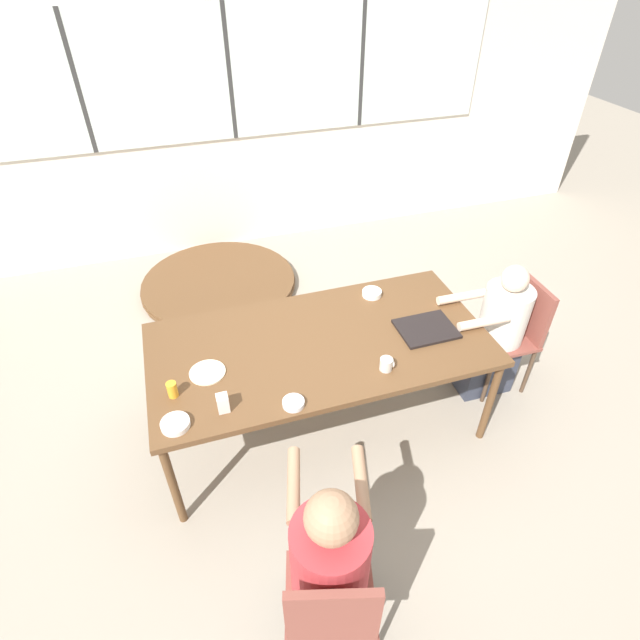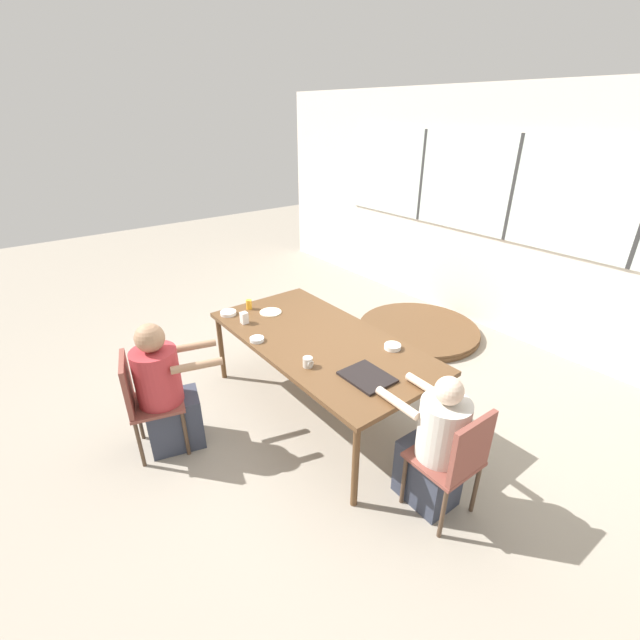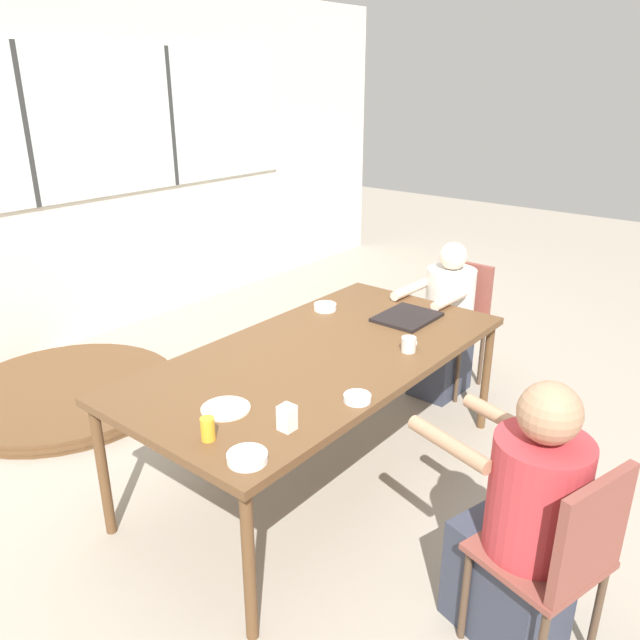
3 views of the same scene
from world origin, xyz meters
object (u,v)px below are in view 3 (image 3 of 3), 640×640
object	(u,v)px
bowl_fruit	(325,307)
folded_table_stack	(67,393)
person_man_blue_shirt	(522,530)
milk_carton_small	(287,418)
bowl_white_shallow	(357,398)
bowl_cereal	(247,457)
juice_glass	(208,429)
chair_for_man_blue_shirt	(563,552)
coffee_mug	(409,344)
chair_for_woman_green_shirt	(458,314)
person_woman_green_shirt	(445,328)

from	to	relation	value
bowl_fruit	folded_table_stack	distance (m)	1.92
person_man_blue_shirt	milk_carton_small	bearing A→B (deg)	125.09
bowl_white_shallow	bowl_cereal	world-z (taller)	bowl_cereal
milk_carton_small	bowl_white_shallow	world-z (taller)	milk_carton_small
bowl_fruit	milk_carton_small	bearing A→B (deg)	-147.64
juice_glass	bowl_cereal	xyz separation A→B (m)	(-0.01, -0.23, -0.03)
chair_for_man_blue_shirt	coffee_mug	size ratio (longest dim) A/B	10.60
chair_for_woman_green_shirt	milk_carton_small	world-z (taller)	chair_for_woman_green_shirt
milk_carton_small	bowl_cereal	xyz separation A→B (m)	(-0.26, -0.03, -0.04)
juice_glass	bowl_white_shallow	bearing A→B (deg)	-23.66
chair_for_woman_green_shirt	person_woman_green_shirt	distance (m)	0.18
chair_for_man_blue_shirt	bowl_white_shallow	world-z (taller)	chair_for_man_blue_shirt
person_woman_green_shirt	juice_glass	xyz separation A→B (m)	(-2.23, -0.15, 0.32)
bowl_white_shallow	person_man_blue_shirt	bearing A→B (deg)	-94.31
juice_glass	chair_for_woman_green_shirt	bearing A→B (deg)	3.44
bowl_cereal	bowl_fruit	world-z (taller)	bowl_fruit
chair_for_woman_green_shirt	milk_carton_small	xyz separation A→B (m)	(-2.15, -0.33, 0.27)
bowl_white_shallow	folded_table_stack	world-z (taller)	bowl_white_shallow
bowl_fruit	person_woman_green_shirt	bearing A→B (deg)	-26.71
chair_for_woman_green_shirt	bowl_fruit	bearing A→B (deg)	68.69
bowl_white_shallow	bowl_cereal	bearing A→B (deg)	175.73
milk_carton_small	folded_table_stack	world-z (taller)	milk_carton_small
person_woman_green_shirt	milk_carton_small	bearing A→B (deg)	101.19
chair_for_woman_green_shirt	bowl_cereal	bearing A→B (deg)	100.18
bowl_white_shallow	bowl_fruit	distance (m)	1.15
bowl_white_shallow	juice_glass	bearing A→B (deg)	156.34
coffee_mug	milk_carton_small	bearing A→B (deg)	-178.61
person_woman_green_shirt	bowl_fruit	xyz separation A→B (m)	(-0.80, 0.40, 0.29)
bowl_cereal	person_woman_green_shirt	bearing A→B (deg)	9.49
coffee_mug	milk_carton_small	xyz separation A→B (m)	(-0.97, -0.02, 0.01)
juice_glass	person_man_blue_shirt	bearing A→B (deg)	-62.52
milk_carton_small	person_man_blue_shirt	bearing A→B (deg)	-70.82
chair_for_woman_green_shirt	juice_glass	bearing A→B (deg)	94.90
chair_for_man_blue_shirt	person_man_blue_shirt	bearing A→B (deg)	90.00
chair_for_woman_green_shirt	person_man_blue_shirt	bearing A→B (deg)	125.07
chair_for_man_blue_shirt	person_woman_green_shirt	size ratio (longest dim) A/B	0.83
person_man_blue_shirt	bowl_white_shallow	distance (m)	0.85
milk_carton_small	bowl_white_shallow	distance (m)	0.38
juice_glass	bowl_cereal	size ratio (longest dim) A/B	0.62
folded_table_stack	person_woman_green_shirt	bearing A→B (deg)	-47.85
juice_glass	bowl_white_shallow	xyz separation A→B (m)	(0.62, -0.27, -0.03)
bowl_white_shallow	bowl_fruit	bearing A→B (deg)	45.75
coffee_mug	person_woman_green_shirt	bearing A→B (deg)	17.38
person_woman_green_shirt	bowl_cereal	distance (m)	2.29
coffee_mug	bowl_fruit	size ratio (longest dim) A/B	0.60
person_man_blue_shirt	bowl_white_shallow	xyz separation A→B (m)	(0.06, 0.81, 0.25)
juice_glass	milk_carton_small	distance (m)	0.32
juice_glass	person_woman_green_shirt	bearing A→B (deg)	3.81
chair_for_man_blue_shirt	coffee_mug	world-z (taller)	chair_for_man_blue_shirt
person_woman_green_shirt	folded_table_stack	world-z (taller)	person_woman_green_shirt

